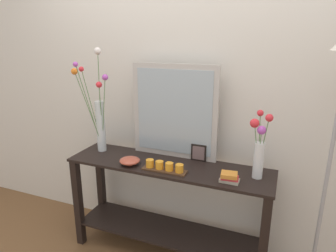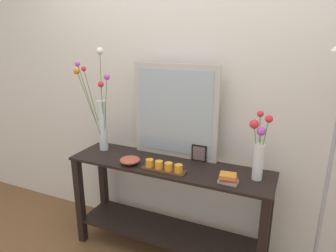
% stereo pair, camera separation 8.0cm
% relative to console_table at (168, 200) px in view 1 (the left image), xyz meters
% --- Properties ---
extents(wall_back, '(6.40, 0.08, 2.70)m').
position_rel_console_table_xyz_m(wall_back, '(0.00, 0.32, 0.88)').
color(wall_back, silver).
rests_on(wall_back, ground).
extents(console_table, '(1.51, 0.40, 0.77)m').
position_rel_console_table_xyz_m(console_table, '(0.00, 0.00, 0.00)').
color(console_table, black).
rests_on(console_table, ground).
extents(mirror_leaning, '(0.67, 0.03, 0.71)m').
position_rel_console_table_xyz_m(mirror_leaning, '(-0.02, 0.17, 0.66)').
color(mirror_leaning, '#B7B2AD').
rests_on(mirror_leaning, console_table).
extents(tall_vase_left, '(0.26, 0.21, 0.82)m').
position_rel_console_table_xyz_m(tall_vase_left, '(-0.61, 0.05, 0.61)').
color(tall_vase_left, silver).
rests_on(tall_vase_left, console_table).
extents(vase_right, '(0.14, 0.12, 0.45)m').
position_rel_console_table_xyz_m(vase_right, '(0.63, 0.02, 0.51)').
color(vase_right, silver).
rests_on(vase_right, console_table).
extents(candle_tray, '(0.32, 0.09, 0.07)m').
position_rel_console_table_xyz_m(candle_tray, '(0.02, -0.11, 0.33)').
color(candle_tray, '#472D1C').
rests_on(candle_tray, console_table).
extents(picture_frame_small, '(0.12, 0.01, 0.13)m').
position_rel_console_table_xyz_m(picture_frame_small, '(0.19, 0.15, 0.36)').
color(picture_frame_small, black).
rests_on(picture_frame_small, console_table).
extents(decorative_bowl, '(0.15, 0.15, 0.05)m').
position_rel_console_table_xyz_m(decorative_bowl, '(-0.26, -0.11, 0.33)').
color(decorative_bowl, '#B24C38').
rests_on(decorative_bowl, console_table).
extents(book_stack, '(0.13, 0.10, 0.06)m').
position_rel_console_table_xyz_m(book_stack, '(0.47, -0.11, 0.33)').
color(book_stack, '#B2A893').
rests_on(book_stack, console_table).
extents(floor_lamp, '(0.24, 0.24, 1.70)m').
position_rel_console_table_xyz_m(floor_lamp, '(1.03, -0.01, 0.68)').
color(floor_lamp, '#9E9EA3').
rests_on(floor_lamp, ground).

